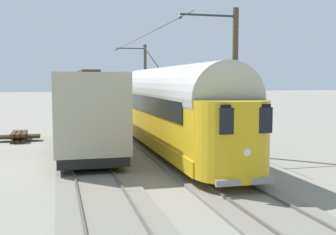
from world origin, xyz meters
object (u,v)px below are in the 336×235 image
vintage_streetcar (170,107)px  track_end_bumper (73,119)px  spare_tie_stack (19,137)px  boxcar_adjacent (83,109)px  switch_stand (139,114)px  catenary_pole_foreground (144,80)px  catenary_pole_mid_near (233,79)px

vintage_streetcar → track_end_bumper: bearing=-74.7°
spare_tie_stack → track_end_bumper: size_ratio=1.33×
vintage_streetcar → spare_tie_stack: (7.76, -5.76, -2.00)m
spare_tie_stack → track_end_bumper: bearing=-109.9°
boxcar_adjacent → switch_stand: size_ratio=9.95×
boxcar_adjacent → catenary_pole_foreground: size_ratio=1.75×
catenary_pole_foreground → switch_stand: (1.25, 3.81, -2.98)m
track_end_bumper → boxcar_adjacent: bearing=90.0°
boxcar_adjacent → catenary_pole_mid_near: size_ratio=1.75×
vintage_streetcar → catenary_pole_mid_near: catenary_pole_mid_near is taller
spare_tie_stack → track_end_bumper: track_end_bumper is taller
vintage_streetcar → catenary_pole_foreground: 19.69m
catenary_pole_mid_near → switch_stand: catenary_pole_mid_near is taller
catenary_pole_foreground → catenary_pole_mid_near: size_ratio=1.00×
catenary_pole_foreground → switch_stand: 4.99m
vintage_streetcar → catenary_pole_mid_near: bearing=144.7°
catenary_pole_mid_near → spare_tie_stack: (10.41, -7.63, -3.41)m
boxcar_adjacent → catenary_pole_foreground: (-6.90, -18.42, 1.52)m
catenary_pole_mid_near → track_end_bumper: catenary_pole_mid_near is taller
switch_stand → spare_tie_stack: 13.49m
vintage_streetcar → switch_stand: vintage_streetcar is taller
catenary_pole_foreground → switch_stand: bearing=71.8°
track_end_bumper → switch_stand: bearing=-178.0°
catenary_pole_foreground → catenary_pole_mid_near: (0.00, 21.34, 0.00)m
track_end_bumper → catenary_pole_mid_near: bearing=111.7°
boxcar_adjacent → switch_stand: (-5.64, -14.61, -1.46)m
boxcar_adjacent → track_end_bumper: size_ratio=6.83×
spare_tie_stack → catenary_pole_foreground: bearing=-127.2°
catenary_pole_foreground → catenary_pole_mid_near: same height
switch_stand → track_end_bumper: 5.65m
catenary_pole_foreground → catenary_pole_mid_near: 21.34m
catenary_pole_foreground → spare_tie_stack: bearing=52.8°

